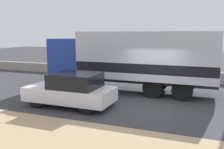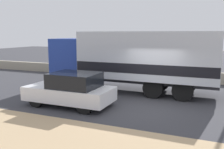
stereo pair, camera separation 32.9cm
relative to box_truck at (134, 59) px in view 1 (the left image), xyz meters
name	(u,v)px [view 1 (the left image)]	position (x,y,z in m)	size (l,w,h in m)	color
ground_plane	(146,108)	(1.40, -2.71, -1.82)	(80.00, 80.00, 0.00)	#38383D
stone_wall_backdrop	(171,75)	(1.40, 4.07, -1.46)	(60.00, 0.35, 0.72)	#A39984
box_truck	(134,59)	(0.00, 0.00, 0.00)	(9.08, 2.59, 3.25)	navy
car_hatchback	(72,90)	(-1.72, -3.64, -1.09)	(3.85, 1.78, 1.48)	silver
pedestrian	(85,64)	(-4.67, 3.23, -0.90)	(0.39, 0.39, 1.78)	slate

